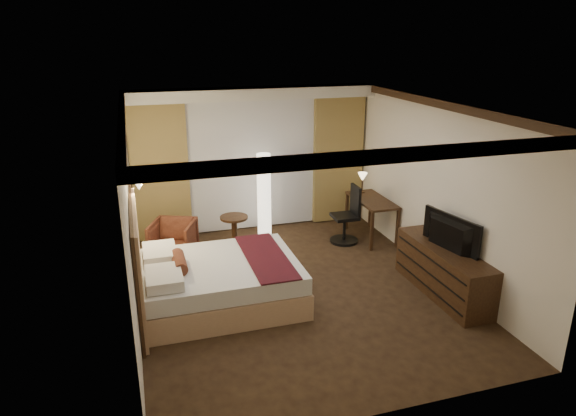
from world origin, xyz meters
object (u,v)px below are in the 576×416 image
object	(u,v)px
bed	(221,282)
desk	(371,218)
dresser	(443,271)
floor_lamp	(264,196)
office_chair	(345,214)
armchair	(173,238)
television	(446,229)
side_table	(234,231)

from	to	relation	value
bed	desk	xyz separation A→B (m)	(3.07, 1.60, 0.06)
bed	dresser	distance (m)	3.19
bed	floor_lamp	distance (m)	2.55
bed	dresser	world-z (taller)	dresser
office_chair	dresser	xyz separation A→B (m)	(0.60, -2.22, -0.17)
armchair	desk	bearing A→B (deg)	20.06
bed	armchair	size ratio (longest dim) A/B	3.02
television	desk	bearing A→B (deg)	-10.70
desk	dresser	distance (m)	2.27
armchair	side_table	bearing A→B (deg)	34.19
armchair	dresser	size ratio (longest dim) A/B	0.39
floor_lamp	office_chair	xyz separation A→B (m)	(1.32, -0.66, -0.27)
armchair	office_chair	size ratio (longest dim) A/B	0.67
side_table	floor_lamp	bearing A→B (deg)	19.75
floor_lamp	dresser	bearing A→B (deg)	-56.28
armchair	dresser	distance (m)	4.36
bed	floor_lamp	bearing A→B (deg)	61.54
floor_lamp	desk	bearing A→B (deg)	-17.95
bed	dresser	bearing A→B (deg)	-12.20
bed	side_table	world-z (taller)	bed
armchair	floor_lamp	xyz separation A→B (m)	(1.70, 0.44, 0.44)
armchair	television	size ratio (longest dim) A/B	0.68
desk	office_chair	distance (m)	0.57
armchair	side_table	size ratio (longest dim) A/B	1.31
armchair	television	bearing A→B (deg)	-11.45
armchair	television	world-z (taller)	television
floor_lamp	television	bearing A→B (deg)	-56.69
armchair	office_chair	xyz separation A→B (m)	(3.02, -0.22, 0.17)
floor_lamp	dresser	distance (m)	3.49
office_chair	television	size ratio (longest dim) A/B	1.01
bed	office_chair	world-z (taller)	office_chair
side_table	floor_lamp	size ratio (longest dim) A/B	0.34
television	dresser	bearing A→B (deg)	-101.20
television	side_table	bearing A→B (deg)	32.06
desk	television	bearing A→B (deg)	-89.50
bed	armchair	xyz separation A→B (m)	(-0.51, 1.76, 0.04)
desk	dresser	size ratio (longest dim) A/B	0.65
armchair	television	xyz separation A→B (m)	(3.59, -2.44, 0.66)
armchair	desk	xyz separation A→B (m)	(3.57, -0.17, 0.02)
side_table	desk	size ratio (longest dim) A/B	0.46
office_chair	television	world-z (taller)	television
bed	dresser	size ratio (longest dim) A/B	1.17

